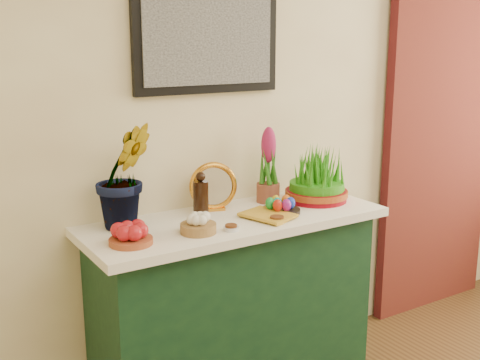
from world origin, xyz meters
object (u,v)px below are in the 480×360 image
sideboard (234,310)px  mirror (213,187)px  wheatgrass_sabzeh (317,179)px  hyacinth_green (124,159)px  book (256,219)px

sideboard → mirror: 0.59m
sideboard → wheatgrass_sabzeh: 0.76m
sideboard → wheatgrass_sabzeh: size_ratio=4.17×
hyacinth_green → mirror: bearing=5.5°
hyacinth_green → wheatgrass_sabzeh: 0.99m
hyacinth_green → mirror: size_ratio=2.58×
mirror → wheatgrass_sabzeh: size_ratio=0.75×
sideboard → mirror: mirror is taller
sideboard → book: size_ratio=5.82×
hyacinth_green → book: (0.51, -0.24, -0.28)m
mirror → book: bearing=-78.2°
sideboard → mirror: size_ratio=5.59×
book → wheatgrass_sabzeh: bearing=0.6°
sideboard → hyacinth_green: bearing=166.9°
book → hyacinth_green: bearing=137.7°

